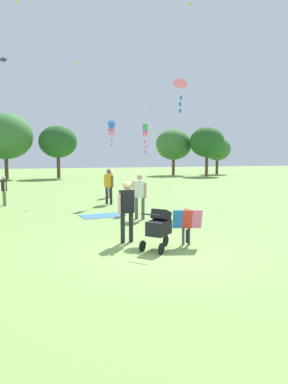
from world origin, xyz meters
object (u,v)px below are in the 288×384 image
object	(u,v)px
child_with_butterfly_kite	(187,222)
stroller	(159,226)
person_kid_running	(109,184)
person_red_shirt	(109,180)
person_adult_flyer	(127,206)
kite_green_novelty	(145,131)
picnic_blanket	(101,216)
kite_adult_black	(179,86)
kite_orange_delta	(111,128)
person_couple_left	(4,188)
person_sitting_far	(140,193)

from	to	relation	value
child_with_butterfly_kite	stroller	size ratio (longest dim) A/B	0.96
stroller	person_kid_running	size ratio (longest dim) A/B	0.60
person_red_shirt	person_adult_flyer	bearing A→B (deg)	-100.83
stroller	kite_green_novelty	world-z (taller)	kite_green_novelty
person_kid_running	picnic_blanket	world-z (taller)	person_kid_running
child_with_butterfly_kite	kite_green_novelty	distance (m)	7.33
stroller	kite_adult_black	bearing A→B (deg)	57.79
stroller	picnic_blanket	size ratio (longest dim) A/B	0.65
picnic_blanket	stroller	bearing A→B (deg)	-86.21
kite_green_novelty	person_kid_running	distance (m)	3.23
person_adult_flyer	kite_orange_delta	bearing A→B (deg)	79.06
stroller	person_couple_left	bearing A→B (deg)	113.15
kite_green_novelty	person_red_shirt	distance (m)	5.03
kite_green_novelty	person_sitting_far	bearing A→B (deg)	-113.38
kite_adult_black	person_red_shirt	bearing A→B (deg)	93.95
kite_green_novelty	kite_orange_delta	bearing A→B (deg)	119.60
kite_orange_delta	picnic_blanket	bearing A→B (deg)	-110.63
person_couple_left	child_with_butterfly_kite	bearing A→B (deg)	-62.45
person_couple_left	stroller	bearing A→B (deg)	-66.85
kite_orange_delta	kite_green_novelty	distance (m)	2.20
stroller	person_red_shirt	bearing A→B (deg)	82.96
kite_adult_black	person_couple_left	world-z (taller)	kite_adult_black
person_adult_flyer	kite_green_novelty	world-z (taller)	kite_green_novelty
person_red_shirt	picnic_blanket	world-z (taller)	person_red_shirt
kite_adult_black	person_kid_running	bearing A→B (deg)	102.81
child_with_butterfly_kite	person_couple_left	world-z (taller)	person_couple_left
stroller	person_red_shirt	distance (m)	11.23
child_with_butterfly_kite	person_red_shirt	xyz separation A→B (m)	(0.55, 11.01, 0.37)
kite_adult_black	picnic_blanket	bearing A→B (deg)	135.55
kite_green_novelty	person_red_shirt	xyz separation A→B (m)	(-0.63, 4.34, -2.46)
child_with_butterfly_kite	person_sitting_far	distance (m)	4.02
stroller	kite_green_novelty	xyz separation A→B (m)	(2.01, 6.80, 2.84)
person_sitting_far	person_kid_running	bearing A→B (deg)	91.98
kite_green_novelty	person_kid_running	size ratio (longest dim) A/B	2.20
person_red_shirt	person_kid_running	size ratio (longest dim) A/B	0.98
person_red_shirt	person_sitting_far	size ratio (longest dim) A/B	1.00
stroller	person_sitting_far	world-z (taller)	person_sitting_far
child_with_butterfly_kite	kite_adult_black	xyz separation A→B (m)	(1.10, 2.93, 4.12)
kite_orange_delta	stroller	bearing A→B (deg)	-96.07
child_with_butterfly_kite	stroller	bearing A→B (deg)	-170.59
person_red_shirt	person_couple_left	distance (m)	5.69
kite_adult_black	kite_green_novelty	size ratio (longest dim) A/B	1.32
child_with_butterfly_kite	kite_orange_delta	xyz separation A→B (m)	(0.10, 8.57, 3.08)
stroller	kite_adult_black	size ratio (longest dim) A/B	0.21
person_couple_left	picnic_blanket	distance (m)	5.73
kite_green_novelty	picnic_blanket	distance (m)	4.43
child_with_butterfly_kite	kite_orange_delta	world-z (taller)	kite_orange_delta
person_red_shirt	picnic_blanket	distance (m)	6.16
kite_adult_black	kite_orange_delta	size ratio (longest dim) A/B	1.23
person_sitting_far	person_kid_running	xyz separation A→B (m)	(-0.15, 4.33, 0.02)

